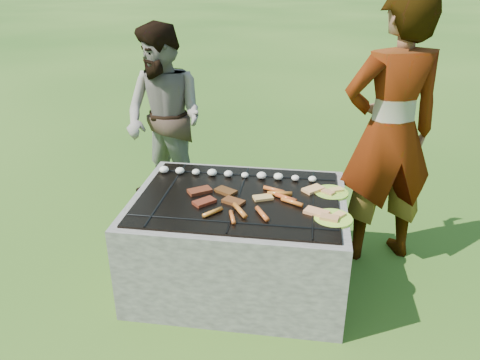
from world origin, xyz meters
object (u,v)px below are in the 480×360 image
object	(u,v)px
plate_near	(333,218)
cook	(390,134)
plate_far	(331,192)
bystander	(165,119)
fire_pit	(239,242)

from	to	relation	value
plate_near	cook	world-z (taller)	cook
plate_far	bystander	bearing A→B (deg)	146.95
plate_near	bystander	xyz separation A→B (m)	(-1.32, 1.19, 0.15)
fire_pit	plate_far	xyz separation A→B (m)	(0.56, 0.15, 0.33)
plate_near	plate_far	bearing A→B (deg)	89.76
fire_pit	cook	bearing A→B (deg)	26.45
plate_near	cook	size ratio (longest dim) A/B	0.15
plate_far	bystander	size ratio (longest dim) A/B	0.18
fire_pit	bystander	bearing A→B (deg)	127.10
fire_pit	plate_near	distance (m)	0.67
cook	bystander	bearing A→B (deg)	-36.16
plate_near	cook	bearing A→B (deg)	60.81
fire_pit	plate_far	distance (m)	0.67
fire_pit	bystander	world-z (taller)	bystander
plate_far	plate_near	xyz separation A→B (m)	(-0.00, -0.33, 0.00)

